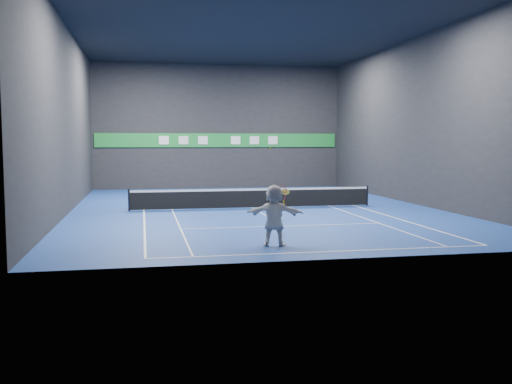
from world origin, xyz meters
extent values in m
plane|color=navy|center=(0.00, 0.00, 0.00)|extent=(26.00, 26.00, 0.00)
plane|color=black|center=(0.00, 0.00, 9.00)|extent=(26.00, 26.00, 0.00)
cube|color=black|center=(0.00, 13.00, 4.50)|extent=(18.00, 0.10, 9.00)
cube|color=black|center=(0.00, -13.00, 4.50)|extent=(18.00, 0.10, 9.00)
cube|color=black|center=(-9.00, 0.00, 4.50)|extent=(0.10, 26.00, 9.00)
cube|color=black|center=(9.00, 0.00, 4.50)|extent=(0.10, 26.00, 9.00)
cube|color=white|center=(0.00, -11.89, 0.00)|extent=(10.98, 0.08, 0.01)
cube|color=white|center=(0.00, 11.89, 0.00)|extent=(10.98, 0.08, 0.01)
cube|color=white|center=(-5.49, 0.00, 0.00)|extent=(0.08, 23.78, 0.01)
cube|color=white|center=(5.49, 0.00, 0.00)|extent=(0.08, 23.78, 0.01)
cube|color=white|center=(-4.11, 0.00, 0.00)|extent=(0.06, 23.78, 0.01)
cube|color=white|center=(4.11, 0.00, 0.00)|extent=(0.06, 23.78, 0.01)
cube|color=white|center=(0.00, -6.40, 0.00)|extent=(8.23, 0.06, 0.01)
cube|color=white|center=(0.00, 6.40, 0.00)|extent=(8.23, 0.06, 0.01)
cube|color=white|center=(0.00, 0.00, 0.00)|extent=(0.06, 12.80, 0.01)
imported|color=silver|center=(-1.35, -10.58, 1.00)|extent=(1.95, 1.17, 2.01)
sphere|color=#B1D323|center=(-1.50, -10.59, 3.16)|extent=(0.06, 0.06, 0.06)
cylinder|color=black|center=(-6.20, 0.00, 0.54)|extent=(0.10, 0.10, 1.07)
cylinder|color=black|center=(6.20, 0.00, 0.54)|extent=(0.10, 0.10, 1.07)
cube|color=black|center=(0.00, 0.00, 0.47)|extent=(12.40, 0.03, 0.86)
cube|color=white|center=(0.00, 0.00, 0.95)|extent=(12.40, 0.04, 0.10)
cube|color=#1E8B34|center=(0.00, 12.94, 3.50)|extent=(17.64, 0.06, 1.00)
cube|color=white|center=(-4.00, 12.88, 3.50)|extent=(0.70, 0.04, 0.60)
cube|color=silver|center=(-2.60, 12.88, 3.50)|extent=(0.70, 0.04, 0.60)
cube|color=white|center=(-1.20, 12.88, 3.50)|extent=(0.70, 0.04, 0.60)
cube|color=white|center=(1.20, 12.88, 3.50)|extent=(0.70, 0.04, 0.60)
cube|color=white|center=(2.60, 12.88, 3.50)|extent=(0.70, 0.04, 0.60)
cube|color=white|center=(4.00, 12.88, 3.50)|extent=(0.70, 0.04, 0.60)
torus|color=#B71513|center=(-1.06, -10.53, 1.85)|extent=(0.42, 0.34, 0.30)
cylinder|color=#BACD48|center=(-0.97, -10.53, 1.76)|extent=(0.35, 0.26, 0.25)
cylinder|color=red|center=(-0.98, -10.53, 1.57)|extent=(0.05, 0.16, 0.16)
cylinder|color=yellow|center=(-1.02, -10.55, 1.39)|extent=(0.12, 0.19, 0.23)
camera|label=1|loc=(-5.53, -28.47, 3.38)|focal=40.00mm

